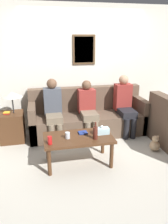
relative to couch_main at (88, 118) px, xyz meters
name	(u,v)px	position (x,y,z in m)	size (l,w,h in m)	color
ground_plane	(93,142)	(0.00, -0.49, -0.33)	(16.00, 16.00, 0.00)	beige
wall_back	(83,69)	(0.00, 0.42, 0.98)	(9.00, 0.08, 2.60)	silver
couch_main	(88,118)	(0.00, 0.00, 0.00)	(2.41, 0.80, 0.94)	brown
coffee_table	(78,140)	(-0.42, -1.18, 0.08)	(1.08, 0.59, 0.47)	#4C2D19
side_table_with_lamp	(12,124)	(-1.53, -0.09, 0.03)	(0.47, 0.45, 0.99)	#4C2D19
wine_bottle	(95,133)	(-0.18, -1.31, 0.25)	(0.07, 0.07, 0.28)	#562319
drinking_glass	(67,135)	(-0.60, -1.20, 0.19)	(0.08, 0.08, 0.10)	silver
book_stack	(83,133)	(-0.33, -1.07, 0.16)	(0.15, 0.13, 0.02)	navy
soda_can	(50,140)	(-0.87, -1.34, 0.21)	(0.07, 0.07, 0.12)	red
tissue_box	(102,131)	(-0.03, -1.15, 0.20)	(0.23, 0.12, 0.14)	silver
person_left	(53,108)	(-0.73, -0.17, 0.32)	(0.34, 0.59, 1.20)	#756651
person_middle	(88,107)	(-0.04, -0.17, 0.28)	(0.34, 0.61, 1.13)	#756651
person_right	(125,103)	(0.75, -0.15, 0.32)	(0.34, 0.64, 1.21)	black
teddy_bear	(155,144)	(1.00, -1.05, -0.20)	(0.18, 0.18, 0.29)	tan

